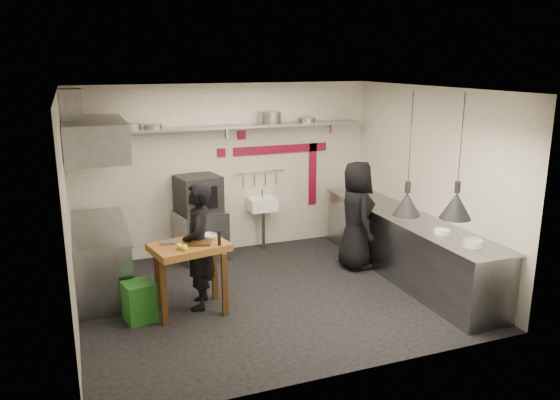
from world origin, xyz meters
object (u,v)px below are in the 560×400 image
object	(u,v)px
oven_stand	(201,235)
prep_table	(190,278)
combi_oven	(198,194)
chef_right	(356,215)
chef_left	(198,246)
green_bin	(139,302)

from	to	relation	value
oven_stand	prep_table	xyz separation A→B (m)	(-0.56, -1.86, 0.06)
combi_oven	chef_right	size ratio (longest dim) A/B	0.38
prep_table	chef_left	distance (m)	0.42
chef_left	prep_table	bearing A→B (deg)	-34.52
prep_table	chef_left	size ratio (longest dim) A/B	0.55
chef_right	combi_oven	bearing A→B (deg)	68.13
oven_stand	prep_table	world-z (taller)	prep_table
prep_table	chef_right	world-z (taller)	chef_right
combi_oven	chef_left	size ratio (longest dim) A/B	0.38
chef_left	chef_right	distance (m)	2.64
oven_stand	combi_oven	world-z (taller)	combi_oven
oven_stand	green_bin	xyz separation A→B (m)	(-1.21, -1.88, -0.15)
oven_stand	green_bin	size ratio (longest dim) A/B	1.60
combi_oven	oven_stand	bearing A→B (deg)	-79.84
oven_stand	chef_left	bearing A→B (deg)	-114.04
oven_stand	prep_table	distance (m)	1.94
combi_oven	chef_right	distance (m)	2.52
chef_left	green_bin	bearing A→B (deg)	-63.51
oven_stand	combi_oven	bearing A→B (deg)	100.16
chef_left	oven_stand	bearing A→B (deg)	-176.66
oven_stand	chef_right	bearing A→B (deg)	-39.82
chef_left	chef_right	world-z (taller)	chef_right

